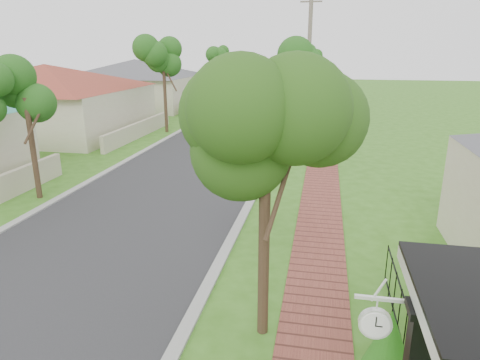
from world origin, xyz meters
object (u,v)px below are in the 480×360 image
Objects in this scene: parked_car_white at (274,110)px; near_tree at (266,141)px; station_clock at (376,321)px; utility_pole at (308,72)px; parked_car_red at (273,110)px.

parked_car_white is 0.87× the size of near_tree.
utility_pole is at bearing 95.37° from station_clock.
parked_car_red is at bearing 99.47° from station_clock.
parked_car_white is 10.56m from utility_pole.
parked_car_white is 30.11m from station_clock.
parked_car_red is 0.62m from parked_car_white.
parked_car_white is at bearing -65.03° from parked_car_red.
parked_car_red is 28.56m from near_tree.
utility_pole is (-0.05, 18.10, 0.30)m from near_tree.
parked_car_white is (0.16, -0.60, 0.04)m from parked_car_red.
near_tree is (3.20, -28.18, 3.29)m from parked_car_red.
station_clock is (5.05, -30.28, 1.27)m from parked_car_red.
parked_car_red is at bearing 96.48° from near_tree.
utility_pole reaches higher than near_tree.
near_tree reaches higher than station_clock.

